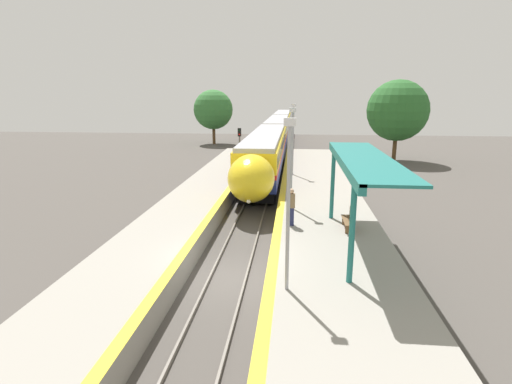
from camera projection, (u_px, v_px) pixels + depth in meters
ground_plane at (228, 279)px, 15.97m from camera, size 120.00×120.00×0.00m
rail_left at (210, 276)px, 16.02m from camera, size 0.08×90.00×0.15m
rail_right at (246, 278)px, 15.88m from camera, size 0.08×90.00×0.15m
train at (277, 131)px, 54.96m from camera, size 2.92×68.47×3.93m
platform_right at (335, 271)px, 15.45m from camera, size 5.15×64.00×1.01m
platform_left at (142, 263)px, 16.19m from camera, size 3.82×64.00×1.01m
platform_bench at (350, 219)px, 18.69m from camera, size 0.44×1.73×0.89m
person_waiting at (291, 206)px, 19.12m from camera, size 0.36×0.24×1.82m
railway_signal at (240, 148)px, 34.21m from camera, size 0.28×0.28×4.41m
lamppost_near at (288, 196)px, 12.27m from camera, size 0.36×0.20×5.50m
lamppost_mid at (292, 152)px, 21.61m from camera, size 0.36×0.20×5.50m
lamppost_far at (293, 135)px, 30.94m from camera, size 0.36×0.20×5.50m
station_canopy at (357, 163)px, 16.12m from camera, size 2.02×10.23×3.73m
background_tree_left at (213, 110)px, 58.39m from camera, size 5.73×5.73×7.90m
background_tree_right at (398, 111)px, 42.82m from camera, size 6.52×6.52×8.76m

